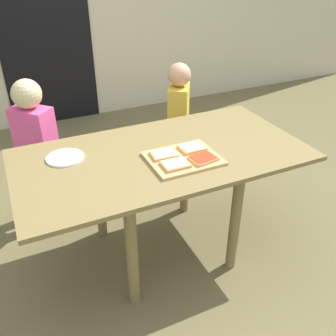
{
  "coord_description": "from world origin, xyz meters",
  "views": [
    {
      "loc": [
        -0.7,
        -1.58,
        1.63
      ],
      "look_at": [
        0.03,
        0.0,
        0.58
      ],
      "focal_mm": 39.44,
      "sensor_mm": 36.0,
      "label": 1
    }
  ],
  "objects_px": {
    "cutting_board": "(183,158)",
    "pizza_slice_far_left": "(164,154)",
    "pizza_slice_near_left": "(175,164)",
    "pizza_slice_near_right": "(203,158)",
    "dining_table": "(162,167)",
    "plate_white_left": "(65,158)",
    "child_left": "(37,145)",
    "child_right": "(179,116)",
    "pizza_slice_far_right": "(192,148)"
  },
  "relations": [
    {
      "from": "cutting_board",
      "to": "pizza_slice_far_left",
      "type": "distance_m",
      "value": 0.1
    },
    {
      "from": "cutting_board",
      "to": "pizza_slice_near_left",
      "type": "height_order",
      "value": "pizza_slice_near_left"
    },
    {
      "from": "pizza_slice_near_right",
      "to": "cutting_board",
      "type": "bearing_deg",
      "value": 139.04
    },
    {
      "from": "dining_table",
      "to": "cutting_board",
      "type": "xyz_separation_m",
      "value": [
        0.07,
        -0.11,
        0.1
      ]
    },
    {
      "from": "cutting_board",
      "to": "plate_white_left",
      "type": "height_order",
      "value": "cutting_board"
    },
    {
      "from": "pizza_slice_near_right",
      "to": "child_left",
      "type": "distance_m",
      "value": 1.09
    },
    {
      "from": "plate_white_left",
      "to": "child_right",
      "type": "relative_size",
      "value": 0.21
    },
    {
      "from": "pizza_slice_near_left",
      "to": "child_right",
      "type": "height_order",
      "value": "child_right"
    },
    {
      "from": "child_right",
      "to": "pizza_slice_near_left",
      "type": "bearing_deg",
      "value": -117.45
    },
    {
      "from": "cutting_board",
      "to": "pizza_slice_far_left",
      "type": "xyz_separation_m",
      "value": [
        -0.08,
        0.06,
        0.02
      ]
    },
    {
      "from": "pizza_slice_near_left",
      "to": "plate_white_left",
      "type": "bearing_deg",
      "value": 145.02
    },
    {
      "from": "pizza_slice_far_left",
      "to": "plate_white_left",
      "type": "height_order",
      "value": "pizza_slice_far_left"
    },
    {
      "from": "pizza_slice_near_left",
      "to": "child_left",
      "type": "distance_m",
      "value": 0.99
    },
    {
      "from": "cutting_board",
      "to": "pizza_slice_near_right",
      "type": "height_order",
      "value": "pizza_slice_near_right"
    },
    {
      "from": "pizza_slice_near_left",
      "to": "dining_table",
      "type": "bearing_deg",
      "value": 87.98
    },
    {
      "from": "pizza_slice_far_left",
      "to": "dining_table",
      "type": "bearing_deg",
      "value": 74.82
    },
    {
      "from": "dining_table",
      "to": "pizza_slice_near_left",
      "type": "relative_size",
      "value": 11.6
    },
    {
      "from": "pizza_slice_far_right",
      "to": "plate_white_left",
      "type": "xyz_separation_m",
      "value": [
        -0.63,
        0.21,
        -0.02
      ]
    },
    {
      "from": "child_left",
      "to": "child_right",
      "type": "distance_m",
      "value": 1.05
    },
    {
      "from": "cutting_board",
      "to": "pizza_slice_near_left",
      "type": "relative_size",
      "value": 2.7
    },
    {
      "from": "pizza_slice_far_left",
      "to": "child_right",
      "type": "distance_m",
      "value": 0.93
    },
    {
      "from": "pizza_slice_far_right",
      "to": "child_left",
      "type": "distance_m",
      "value": 1.01
    },
    {
      "from": "pizza_slice_far_left",
      "to": "plate_white_left",
      "type": "distance_m",
      "value": 0.51
    },
    {
      "from": "dining_table",
      "to": "pizza_slice_far_right",
      "type": "height_order",
      "value": "pizza_slice_far_right"
    },
    {
      "from": "pizza_slice_far_left",
      "to": "child_right",
      "type": "relative_size",
      "value": 0.15
    },
    {
      "from": "cutting_board",
      "to": "pizza_slice_near_right",
      "type": "xyz_separation_m",
      "value": [
        0.08,
        -0.07,
        0.02
      ]
    },
    {
      "from": "child_right",
      "to": "child_left",
      "type": "bearing_deg",
      "value": -174.4
    },
    {
      "from": "dining_table",
      "to": "pizza_slice_near_right",
      "type": "distance_m",
      "value": 0.26
    },
    {
      "from": "pizza_slice_far_right",
      "to": "child_left",
      "type": "height_order",
      "value": "child_left"
    },
    {
      "from": "pizza_slice_near_left",
      "to": "pizza_slice_near_right",
      "type": "bearing_deg",
      "value": -2.69
    },
    {
      "from": "cutting_board",
      "to": "plate_white_left",
      "type": "distance_m",
      "value": 0.61
    },
    {
      "from": "cutting_board",
      "to": "pizza_slice_near_right",
      "type": "bearing_deg",
      "value": -40.96
    },
    {
      "from": "cutting_board",
      "to": "child_left",
      "type": "height_order",
      "value": "child_left"
    },
    {
      "from": "dining_table",
      "to": "child_left",
      "type": "xyz_separation_m",
      "value": [
        -0.58,
        0.63,
        -0.03
      ]
    },
    {
      "from": "pizza_slice_near_left",
      "to": "child_right",
      "type": "bearing_deg",
      "value": 62.55
    },
    {
      "from": "dining_table",
      "to": "pizza_slice_far_left",
      "type": "xyz_separation_m",
      "value": [
        -0.02,
        -0.06,
        0.11
      ]
    },
    {
      "from": "child_left",
      "to": "child_right",
      "type": "relative_size",
      "value": 1.05
    },
    {
      "from": "cutting_board",
      "to": "pizza_slice_far_left",
      "type": "relative_size",
      "value": 2.58
    },
    {
      "from": "pizza_slice_far_left",
      "to": "cutting_board",
      "type": "bearing_deg",
      "value": -34.06
    },
    {
      "from": "pizza_slice_near_left",
      "to": "plate_white_left",
      "type": "xyz_separation_m",
      "value": [
        -0.48,
        0.33,
        -0.02
      ]
    },
    {
      "from": "dining_table",
      "to": "plate_white_left",
      "type": "distance_m",
      "value": 0.52
    },
    {
      "from": "dining_table",
      "to": "child_right",
      "type": "distance_m",
      "value": 0.86
    },
    {
      "from": "pizza_slice_near_left",
      "to": "child_left",
      "type": "relative_size",
      "value": 0.14
    },
    {
      "from": "pizza_slice_far_left",
      "to": "pizza_slice_near_right",
      "type": "xyz_separation_m",
      "value": [
        0.16,
        -0.12,
        0.0
      ]
    },
    {
      "from": "dining_table",
      "to": "child_right",
      "type": "height_order",
      "value": "child_right"
    },
    {
      "from": "pizza_slice_near_right",
      "to": "pizza_slice_far_right",
      "type": "distance_m",
      "value": 0.13
    },
    {
      "from": "child_left",
      "to": "pizza_slice_far_right",
      "type": "bearing_deg",
      "value": -42.99
    },
    {
      "from": "child_right",
      "to": "plate_white_left",
      "type": "bearing_deg",
      "value": -148.96
    },
    {
      "from": "pizza_slice_far_right",
      "to": "child_right",
      "type": "xyz_separation_m",
      "value": [
        0.31,
        0.78,
        -0.17
      ]
    },
    {
      "from": "pizza_slice_near_right",
      "to": "pizza_slice_far_right",
      "type": "relative_size",
      "value": 1.09
    }
  ]
}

